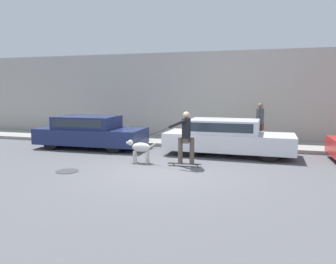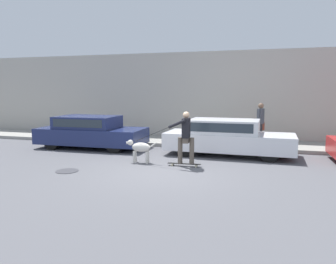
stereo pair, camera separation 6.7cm
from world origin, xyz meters
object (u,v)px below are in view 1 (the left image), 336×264
(parked_car_1, at_px, (227,138))
(pedestrian_with_bag, at_px, (260,121))
(skateboarder, at_px, (186,135))
(dog, at_px, (140,148))
(parked_car_0, at_px, (90,132))

(parked_car_1, xyz_separation_m, pedestrian_with_bag, (1.09, 1.92, 0.44))
(skateboarder, bearing_deg, dog, -5.78)
(parked_car_1, bearing_deg, pedestrian_with_bag, 61.77)
(parked_car_1, xyz_separation_m, skateboarder, (-1.03, -2.08, 0.32))
(dog, relative_size, pedestrian_with_bag, 0.61)
(parked_car_0, relative_size, parked_car_1, 0.95)
(skateboarder, bearing_deg, parked_car_1, -120.09)
(dog, relative_size, skateboarder, 0.44)
(parked_car_0, height_order, dog, parked_car_0)
(dog, bearing_deg, parked_car_1, -142.07)
(dog, xyz_separation_m, skateboarder, (1.50, -0.05, 0.46))
(parked_car_1, distance_m, dog, 3.25)
(parked_car_1, bearing_deg, dog, -140.04)
(parked_car_0, distance_m, pedestrian_with_bag, 6.83)
(parked_car_1, height_order, dog, parked_car_1)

